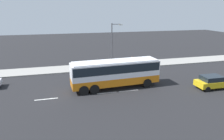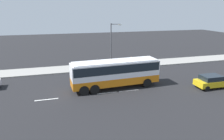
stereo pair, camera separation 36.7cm
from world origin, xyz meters
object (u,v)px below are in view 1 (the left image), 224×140
object	(u,v)px
pedestrian_near_curb	(132,60)
car_yellow_taxi	(213,82)
street_lamp	(113,43)
coach_bus	(115,71)

from	to	relation	value
pedestrian_near_curb	car_yellow_taxi	bearing A→B (deg)	160.00
street_lamp	coach_bus	bearing A→B (deg)	-102.85
coach_bus	street_lamp	xyz separation A→B (m)	(1.75, 7.69, 2.09)
coach_bus	pedestrian_near_curb	bearing A→B (deg)	55.59
pedestrian_near_curb	street_lamp	bearing A→B (deg)	56.87
coach_bus	pedestrian_near_curb	size ratio (longest dim) A/B	6.95
pedestrian_near_curb	street_lamp	distance (m)	4.77
car_yellow_taxi	pedestrian_near_curb	world-z (taller)	pedestrian_near_curb
car_yellow_taxi	pedestrian_near_curb	size ratio (longest dim) A/B	2.81
coach_bus	pedestrian_near_curb	distance (m)	10.08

